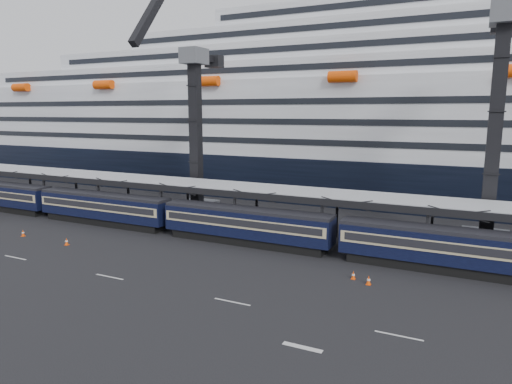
{
  "coord_description": "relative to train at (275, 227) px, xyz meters",
  "views": [
    {
      "loc": [
        13.52,
        -32.04,
        13.96
      ],
      "look_at": [
        -6.8,
        10.0,
        5.73
      ],
      "focal_mm": 32.0,
      "sensor_mm": 36.0,
      "label": 1
    }
  ],
  "objects": [
    {
      "name": "ground",
      "position": [
        4.65,
        -10.0,
        -2.2
      ],
      "size": [
        260.0,
        260.0,
        0.0
      ],
      "primitive_type": "plane",
      "color": "black",
      "rests_on": "ground"
    },
    {
      "name": "crane_dark_near",
      "position": [
        -15.35,
        8.59,
        9.73
      ],
      "size": [
        4.5,
        17.75,
        35.08
      ],
      "color": "#52565B",
      "rests_on": "ground"
    },
    {
      "name": "crane_dark_mid",
      "position": [
        19.65,
        7.59,
        11.16
      ],
      "size": [
        4.5,
        18.24,
        39.64
      ],
      "color": "#52565B",
      "rests_on": "ground"
    },
    {
      "name": "traffic_cone_b",
      "position": [
        -27.55,
        -8.39,
        -1.81
      ],
      "size": [
        0.39,
        0.39,
        0.78
      ],
      "color": "#F84B07",
      "rests_on": "ground"
    },
    {
      "name": "traffic_cone_c",
      "position": [
        -20.3,
        -8.73,
        -1.8
      ],
      "size": [
        0.4,
        0.4,
        0.8
      ],
      "color": "#F84B07",
      "rests_on": "ground"
    },
    {
      "name": "train",
      "position": [
        0.0,
        0.0,
        0.0
      ],
      "size": [
        133.05,
        3.0,
        4.05
      ],
      "color": "black",
      "rests_on": "ground"
    },
    {
      "name": "traffic_cone_d",
      "position": [
        11.04,
        -6.1,
        -1.81
      ],
      "size": [
        0.4,
        0.4,
        0.79
      ],
      "color": "#F84B07",
      "rests_on": "ground"
    },
    {
      "name": "canopy",
      "position": [
        4.65,
        4.0,
        3.05
      ],
      "size": [
        130.0,
        6.25,
        5.53
      ],
      "color": "#9A9CA2",
      "rests_on": "ground"
    },
    {
      "name": "lane_markings",
      "position": [
        12.8,
        -15.23,
        -2.19
      ],
      "size": [
        111.0,
        4.27,
        0.02
      ],
      "color": "beige",
      "rests_on": "ground"
    },
    {
      "name": "cruise_ship",
      "position": [
        3.57,
        35.99,
        10.14
      ],
      "size": [
        214.09,
        28.84,
        34.0
      ],
      "color": "black",
      "rests_on": "ground"
    },
    {
      "name": "traffic_cone_e",
      "position": [
        9.6,
        -5.39,
        -1.84
      ],
      "size": [
        0.36,
        0.36,
        0.73
      ],
      "color": "#F84B07",
      "rests_on": "ground"
    }
  ]
}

